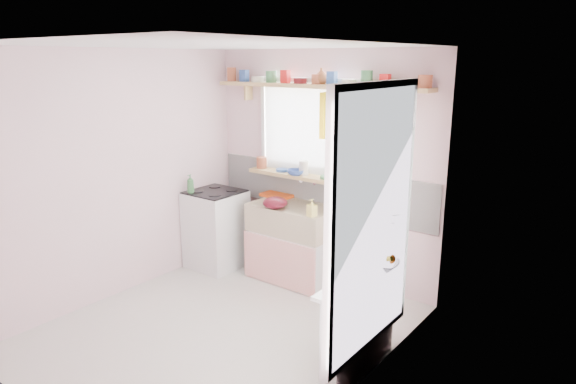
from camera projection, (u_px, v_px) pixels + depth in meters
The scene contains 19 objects.
room at pixel (337, 176), 4.62m from camera, with size 3.20×3.20×3.20m.
sink_unit at pixel (293, 242), 5.66m from camera, with size 0.95×0.65×1.11m.
cooker at pixel (216, 229), 6.02m from camera, with size 0.58×0.58×0.93m.
radiator_ledge at pixel (359, 324), 3.98m from camera, with size 0.22×0.95×0.78m.
windowsill at pixel (304, 177), 5.63m from camera, with size 1.40×0.22×0.04m, color #D8B56F.
pine_shelf at pixel (316, 86), 5.29m from camera, with size 2.52×0.24×0.04m, color #D8B56F.
shelf_crockery at pixel (314, 79), 5.28m from camera, with size 2.47×0.11×0.12m.
sill_crockery at pixel (304, 170), 5.61m from camera, with size 1.35×0.11×0.12m.
dish_tray at pixel (278, 195), 5.93m from camera, with size 0.35×0.26×0.04m, color #D74B13.
colander at pixel (275, 203), 5.45m from camera, with size 0.27×0.27×0.12m, color #500D1A.
jade_plant at pixel (377, 227), 4.17m from camera, with size 0.52×0.45×0.58m, color #336A2A.
fruit_bowl at pixel (382, 265), 4.07m from camera, with size 0.27×0.27×0.07m, color silver.
herb_pot at pixel (337, 287), 3.54m from camera, with size 0.10×0.07×0.19m, color #3D6E2C.
soap_bottle_sink at pixel (312, 208), 5.17m from camera, with size 0.08×0.08×0.18m, color #F1DF6B.
sill_cup at pixel (265, 163), 6.01m from camera, with size 0.11×0.11×0.09m, color white.
sill_bowl at pixel (296, 172), 5.61m from camera, with size 0.19×0.19×0.06m, color #2D4995.
shelf_vase at pixel (321, 76), 5.29m from camera, with size 0.16×0.16×0.16m, color brown.
cooker_bottle at pixel (190, 184), 5.81m from camera, with size 0.08×0.08×0.21m, color #3C7942.
fruit at pixel (383, 258), 4.06m from camera, with size 0.20×0.14×0.10m.
Camera 1 is at (3.03, -3.00, 2.40)m, focal length 32.00 mm.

